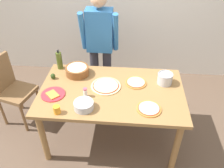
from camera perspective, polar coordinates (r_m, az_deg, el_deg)
The scene contains 15 objects.
ground at distance 3.10m, azimuth -0.08°, elevation -12.61°, with size 8.00×8.00×0.00m, color brown.
dining_table at distance 2.63m, azimuth -0.09°, elevation -3.11°, with size 1.60×0.96×0.76m.
person_cook at distance 3.13m, azimuth -2.97°, elevation 9.90°, with size 0.49×0.25×1.62m.
chair_wooden_left at distance 3.24m, azimuth -23.61°, elevation -0.74°, with size 0.49×0.49×0.95m.
pizza_raw_on_board at distance 2.62m, azimuth -1.53°, elevation -0.45°, with size 0.34×0.34×0.02m.
pizza_cooked_on_tray at distance 2.68m, azimuth 5.91°, elevation 0.36°, with size 0.25×0.25×0.02m.
pizza_second_cooked at distance 2.36m, azimuth 9.08°, elevation -5.98°, with size 0.25×0.25×0.02m.
plate_with_slice at distance 2.58m, azimuth -14.31°, elevation -2.46°, with size 0.26×0.26×0.02m.
popcorn_bowl at distance 2.82m, azimuth -8.56°, elevation 3.46°, with size 0.28×0.28×0.11m.
mixing_bowl_steel at distance 2.34m, azimuth -6.97°, elevation -5.21°, with size 0.20×0.20×0.08m.
olive_oil_bottle at distance 2.95m, azimuth -12.82°, elevation 5.67°, with size 0.07×0.07×0.26m.
steel_pot at distance 2.71m, azimuth 12.90°, elevation 1.35°, with size 0.17×0.17×0.13m.
cup_orange at distance 2.34m, azimuth -13.43°, elevation -6.14°, with size 0.07×0.07×0.09m, color orange.
salt_shaker at distance 2.47m, azimuth -6.57°, elevation -2.06°, with size 0.04×0.04×0.11m.
avocado at distance 2.82m, azimuth -14.32°, elevation 1.88°, with size 0.06×0.06×0.07m, color #2D4219.
Camera 1 is at (0.18, -2.00, 2.36)m, focal length 37.15 mm.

